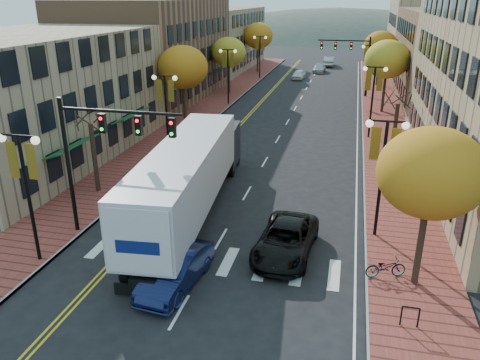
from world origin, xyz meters
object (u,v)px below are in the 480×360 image
Objects in this scene: semi_truck at (192,171)px; bicycle at (386,267)px; navy_sedan at (176,270)px; black_suv at (286,240)px.

semi_truck is 10.00× the size of bicycle.
semi_truck is 11.17m from bicycle.
semi_truck is at bearing 109.12° from navy_sedan.
black_suv is at bearing 48.02° from navy_sedan.
navy_sedan is at bearing -134.22° from black_suv.
bicycle is (8.52, 2.49, -0.14)m from navy_sedan.
black_suv is (4.07, 3.64, -0.01)m from navy_sedan.
navy_sedan is at bearing 87.08° from bicycle.
semi_truck reaches higher than bicycle.
black_suv is (5.64, -3.24, -1.79)m from semi_truck.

